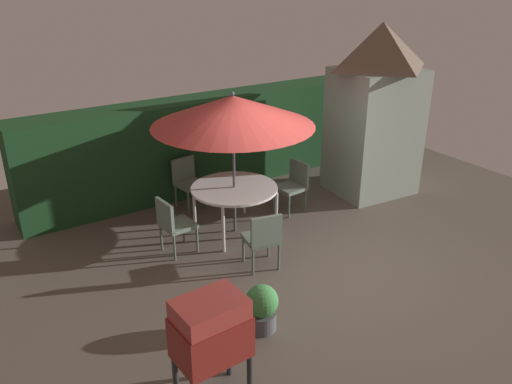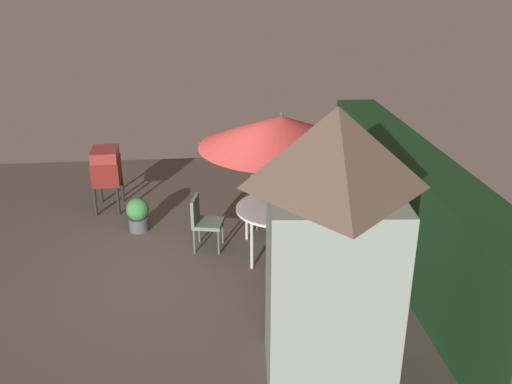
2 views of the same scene
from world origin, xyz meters
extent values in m
plane|color=brown|center=(0.00, 0.00, 0.00)|extent=(11.00, 11.00, 0.00)
cube|color=#193D1E|center=(0.00, 3.50, 0.90)|extent=(7.19, 0.77, 1.80)
cube|color=gray|center=(2.54, 1.61, 1.18)|extent=(1.55, 1.37, 2.36)
pyramid|color=brown|center=(2.54, 1.61, 2.77)|extent=(1.65, 1.45, 0.81)
cube|color=slate|center=(2.59, 2.24, 0.92)|extent=(0.61, 0.08, 1.84)
cylinder|color=white|center=(-0.56, 1.53, 0.77)|extent=(1.40, 1.40, 0.04)
cylinder|color=beige|center=(-1.06, 1.04, 0.38)|extent=(0.05, 0.05, 0.75)
cylinder|color=beige|center=(-0.07, 1.04, 0.38)|extent=(0.05, 0.05, 0.75)
cylinder|color=beige|center=(-1.06, 2.02, 0.38)|extent=(0.05, 0.05, 0.75)
cylinder|color=beige|center=(-0.07, 2.02, 0.38)|extent=(0.05, 0.05, 0.75)
cylinder|color=#4C4C51|center=(-0.56, 1.53, 1.14)|extent=(0.04, 0.04, 2.28)
cone|color=#B73833|center=(-0.56, 1.53, 2.05)|extent=(2.52, 2.52, 0.47)
sphere|color=#4C4C51|center=(-0.56, 1.53, 2.31)|extent=(0.06, 0.06, 0.06)
cube|color=maroon|center=(-2.62, -1.49, 0.78)|extent=(0.73, 0.54, 0.45)
cube|color=maroon|center=(-2.62, -1.49, 1.10)|extent=(0.69, 0.51, 0.20)
cylinder|color=#262628|center=(-2.93, -1.70, 0.28)|extent=(0.06, 0.06, 0.55)
cylinder|color=#262628|center=(-2.31, -1.70, 0.28)|extent=(0.06, 0.06, 0.55)
cylinder|color=#262628|center=(-2.93, -1.28, 0.28)|extent=(0.06, 0.06, 0.55)
cylinder|color=#262628|center=(-2.31, -1.28, 0.28)|extent=(0.06, 0.06, 0.55)
cube|color=slate|center=(-0.75, 2.76, 0.45)|extent=(0.52, 0.52, 0.06)
cube|color=slate|center=(-0.79, 2.97, 0.68)|extent=(0.46, 0.12, 0.45)
cylinder|color=#516155|center=(-0.59, 2.99, 0.23)|extent=(0.04, 0.04, 0.45)
cylinder|color=#516155|center=(-0.98, 2.93, 0.23)|extent=(0.04, 0.04, 0.45)
cylinder|color=#516155|center=(-0.53, 2.59, 0.23)|extent=(0.04, 0.04, 0.45)
cylinder|color=#516155|center=(-0.92, 2.53, 0.23)|extent=(0.04, 0.04, 0.45)
cube|color=slate|center=(-1.62, 1.43, 0.45)|extent=(0.50, 0.50, 0.06)
cube|color=slate|center=(-1.83, 1.41, 0.68)|extent=(0.09, 0.46, 0.45)
cylinder|color=#516155|center=(-1.84, 1.61, 0.23)|extent=(0.04, 0.04, 0.45)
cylinder|color=#516155|center=(-1.80, 1.21, 0.23)|extent=(0.04, 0.04, 0.45)
cylinder|color=#516155|center=(-1.44, 1.65, 0.23)|extent=(0.04, 0.04, 0.45)
cylinder|color=#516155|center=(-1.40, 1.25, 0.23)|extent=(0.04, 0.04, 0.45)
cube|color=slate|center=(-0.80, 0.38, 0.45)|extent=(0.54, 0.54, 0.06)
cube|color=slate|center=(-0.84, 0.18, 0.68)|extent=(0.46, 0.14, 0.45)
cylinder|color=#516155|center=(-1.04, 0.23, 0.23)|extent=(0.04, 0.04, 0.45)
cylinder|color=#516155|center=(-0.65, 0.15, 0.23)|extent=(0.04, 0.04, 0.45)
cylinder|color=#516155|center=(-0.96, 0.62, 0.23)|extent=(0.04, 0.04, 0.45)
cylinder|color=#516155|center=(-0.56, 0.54, 0.23)|extent=(0.04, 0.04, 0.45)
cube|color=slate|center=(0.66, 1.66, 0.45)|extent=(0.51, 0.51, 0.06)
cube|color=slate|center=(0.87, 1.68, 0.68)|extent=(0.10, 0.46, 0.45)
cylinder|color=#516155|center=(0.88, 1.48, 0.23)|extent=(0.04, 0.04, 0.45)
cylinder|color=#516155|center=(0.83, 1.88, 0.23)|extent=(0.04, 0.04, 0.45)
cylinder|color=#516155|center=(0.48, 1.44, 0.23)|extent=(0.04, 0.04, 0.45)
cylinder|color=#516155|center=(0.44, 1.83, 0.23)|extent=(0.04, 0.04, 0.45)
cylinder|color=#4C4C51|center=(-1.59, -0.84, 0.12)|extent=(0.35, 0.35, 0.24)
sphere|color=#3D8442|center=(-1.59, -0.84, 0.41)|extent=(0.40, 0.40, 0.40)
camera|label=1|loc=(-4.45, -5.13, 4.09)|focal=36.53mm
camera|label=2|loc=(7.41, 0.38, 4.36)|focal=38.80mm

